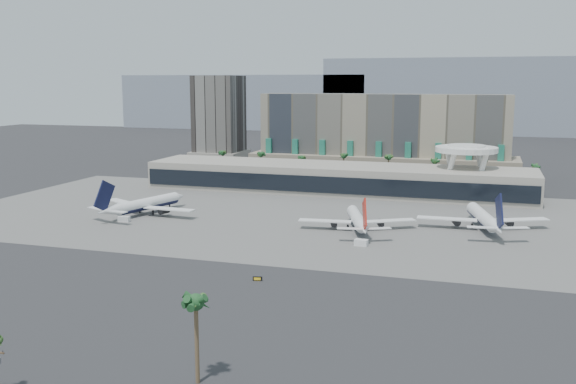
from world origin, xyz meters
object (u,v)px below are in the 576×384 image
(airliner_centre, at_px, (358,219))
(airliner_right, at_px, (484,218))
(airliner_left, at_px, (144,204))
(service_vehicle_b, at_px, (361,243))
(taxiway_sign, at_px, (257,279))
(service_vehicle_a, at_px, (124,219))

(airliner_centre, bearing_deg, airliner_right, 0.46)
(airliner_left, bearing_deg, airliner_right, 21.62)
(service_vehicle_b, xyz_separation_m, taxiway_sign, (-17.95, -41.15, -0.46))
(service_vehicle_b, bearing_deg, airliner_right, 50.17)
(service_vehicle_a, relative_size, service_vehicle_b, 1.04)
(airliner_left, distance_m, service_vehicle_a, 13.89)
(airliner_left, relative_size, airliner_centre, 1.10)
(airliner_centre, xyz_separation_m, service_vehicle_a, (-80.38, -12.14, -2.55))
(airliner_centre, distance_m, taxiway_sign, 62.89)
(airliner_left, height_order, airliner_centre, airliner_left)
(airliner_left, height_order, service_vehicle_a, airliner_left)
(service_vehicle_a, height_order, service_vehicle_b, service_vehicle_b)
(airliner_left, xyz_separation_m, taxiway_sign, (67.24, -62.95, -3.32))
(airliner_right, xyz_separation_m, taxiway_sign, (-52.53, -74.82, -3.39))
(airliner_right, bearing_deg, service_vehicle_b, -149.32)
(airliner_left, relative_size, taxiway_sign, 18.37)
(airliner_centre, distance_m, airliner_right, 41.92)
(service_vehicle_a, relative_size, taxiway_sign, 1.70)
(airliner_centre, relative_size, airliner_right, 0.88)
(airliner_left, height_order, airliner_right, airliner_right)
(service_vehicle_b, relative_size, taxiway_sign, 1.64)
(taxiway_sign, bearing_deg, airliner_left, 124.18)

